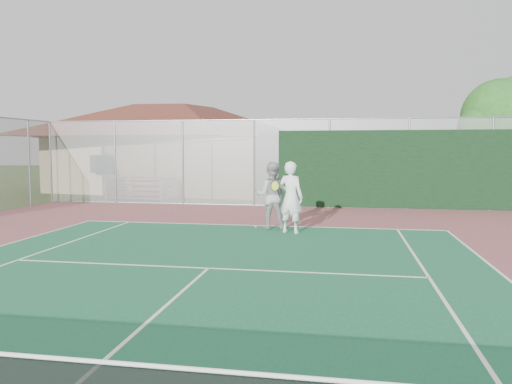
% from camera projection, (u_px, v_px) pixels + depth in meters
% --- Properties ---
extents(back_fence, '(20.08, 0.11, 3.53)m').
position_uv_depth(back_fence, '(332.00, 166.00, 19.57)').
color(back_fence, gray).
rests_on(back_fence, ground).
extents(clubhouse, '(13.99, 10.25, 5.61)m').
position_uv_depth(clubhouse, '(175.00, 139.00, 27.92)').
color(clubhouse, tan).
rests_on(clubhouse, ground).
extents(bleachers, '(2.85, 1.85, 1.02)m').
position_uv_depth(bleachers, '(142.00, 188.00, 22.88)').
color(bleachers, '#A02925').
rests_on(bleachers, ground).
extents(tree, '(3.98, 3.77, 5.56)m').
position_uv_depth(tree, '(502.00, 119.00, 22.23)').
color(tree, '#322212').
rests_on(tree, ground).
extents(player_white_front, '(0.97, 0.77, 1.98)m').
position_uv_depth(player_white_front, '(290.00, 198.00, 13.69)').
color(player_white_front, white).
rests_on(player_white_front, ground).
extents(player_grey_back, '(0.98, 0.79, 1.94)m').
position_uv_depth(player_grey_back, '(272.00, 196.00, 14.42)').
color(player_grey_back, '#A0A3A5').
rests_on(player_grey_back, ground).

